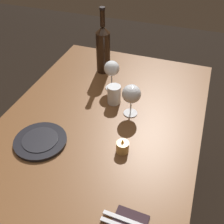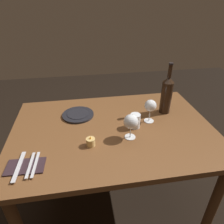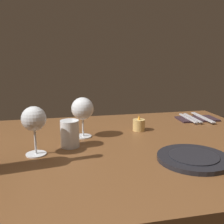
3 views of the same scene
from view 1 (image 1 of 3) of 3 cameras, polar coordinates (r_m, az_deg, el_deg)
name	(u,v)px [view 1 (image 1 of 3)]	position (r m, az deg, el deg)	size (l,w,h in m)	color
ground_plane	(104,207)	(1.86, -1.57, -18.89)	(6.00, 6.00, 0.00)	black
dining_table	(102,133)	(1.35, -2.06, -4.34)	(1.30, 0.90, 0.74)	brown
wine_glass_left	(112,69)	(1.42, -0.06, 8.78)	(0.08, 0.08, 0.16)	white
wine_glass_right	(131,94)	(1.25, 4.00, 3.61)	(0.09, 0.09, 0.16)	white
wine_bottle	(103,48)	(1.57, -1.83, 12.89)	(0.08, 0.08, 0.37)	black
water_tumbler	(114,95)	(1.36, 0.43, 3.42)	(0.07, 0.07, 0.10)	white
votive_candle	(122,147)	(1.13, 2.16, -7.23)	(0.05, 0.05, 0.07)	#DBB266
dinner_plate	(40,141)	(1.21, -14.47, -5.73)	(0.22, 0.22, 0.02)	black
fork_outer	(129,221)	(0.96, 3.55, -21.47)	(0.02, 0.18, 0.00)	silver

